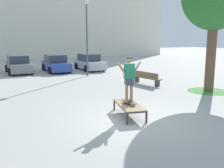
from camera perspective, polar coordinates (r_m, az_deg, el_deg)
ground_plane at (r=9.43m, az=4.45°, el=-7.78°), size 120.00×120.00×0.00m
building_facade at (r=41.07m, az=-16.98°, el=16.55°), size 43.31×4.00×15.44m
skate_box at (r=9.59m, az=3.89°, el=-4.89°), size 1.14×2.02×0.46m
skateboard at (r=9.58m, az=3.85°, el=-4.15°), size 0.20×0.80×0.09m
skater at (r=9.38m, az=3.92°, el=1.75°), size 1.00×0.28×1.69m
grass_patch_near_right at (r=15.14m, az=21.03°, el=-1.52°), size 2.31×2.31×0.01m
car_grey at (r=23.08m, az=-20.49°, el=4.08°), size 2.04×4.26×1.50m
car_blue at (r=23.09m, az=-12.62°, el=4.48°), size 1.98×4.23×1.50m
car_silver at (r=23.82m, az=-5.16°, el=4.86°), size 1.99×4.24×1.50m
park_bench at (r=16.35m, az=7.74°, el=1.48°), size 0.84×2.44×0.83m
light_post at (r=19.89m, az=-5.76°, el=12.83°), size 0.36×0.36×5.83m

